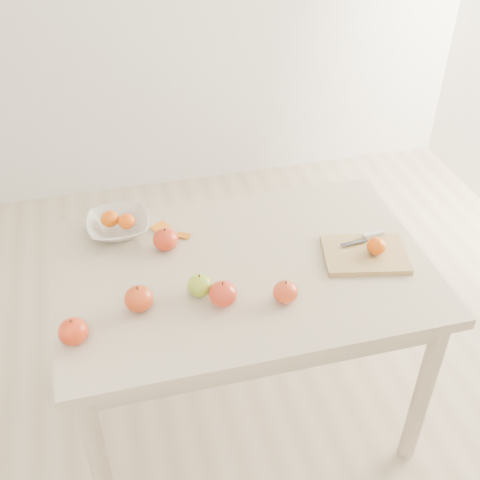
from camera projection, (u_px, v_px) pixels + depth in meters
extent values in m
plane|color=#C6B293|center=(243.00, 409.00, 2.41)|extent=(3.50, 3.50, 0.00)
cube|color=beige|center=(244.00, 271.00, 1.96)|extent=(1.20, 0.80, 0.04)
cylinder|color=#BCAA8E|center=(88.00, 310.00, 2.34)|extent=(0.06, 0.06, 0.71)
cylinder|color=#BCAA8E|center=(346.00, 266.00, 2.55)|extent=(0.06, 0.06, 0.71)
cylinder|color=#BCAA8E|center=(99.00, 464.00, 1.82)|extent=(0.06, 0.06, 0.71)
cylinder|color=#BCAA8E|center=(423.00, 393.00, 2.03)|extent=(0.06, 0.06, 0.71)
cube|color=tan|center=(365.00, 254.00, 1.98)|extent=(0.31, 0.25, 0.02)
ellipsoid|color=#C94007|center=(376.00, 246.00, 1.95)|extent=(0.06, 0.06, 0.05)
imported|color=silver|center=(118.00, 226.00, 2.07)|extent=(0.22, 0.22, 0.05)
ellipsoid|color=orange|center=(110.00, 219.00, 2.06)|extent=(0.06, 0.06, 0.06)
ellipsoid|color=#D74007|center=(127.00, 221.00, 2.05)|extent=(0.06, 0.06, 0.05)
cube|color=orange|center=(161.00, 228.00, 2.10)|extent=(0.07, 0.07, 0.01)
cube|color=#C4650D|center=(183.00, 236.00, 2.07)|extent=(0.06, 0.05, 0.01)
cube|color=white|center=(373.00, 234.00, 2.04)|extent=(0.08, 0.03, 0.01)
cube|color=#383C40|center=(354.00, 243.00, 2.00)|extent=(0.10, 0.03, 0.00)
ellipsoid|color=olive|center=(200.00, 285.00, 1.82)|extent=(0.08, 0.08, 0.07)
ellipsoid|color=maroon|center=(285.00, 292.00, 1.80)|extent=(0.08, 0.08, 0.07)
ellipsoid|color=#970805|center=(73.00, 331.00, 1.67)|extent=(0.08, 0.08, 0.08)
ellipsoid|color=maroon|center=(223.00, 294.00, 1.79)|extent=(0.09, 0.09, 0.08)
ellipsoid|color=#960A04|center=(139.00, 299.00, 1.77)|extent=(0.09, 0.09, 0.08)
ellipsoid|color=maroon|center=(166.00, 239.00, 1.99)|extent=(0.08, 0.08, 0.08)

